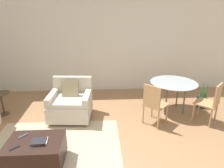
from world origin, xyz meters
name	(u,v)px	position (x,y,z in m)	size (l,w,h in m)	color
wall_back	(97,44)	(0.00, 3.57, 1.38)	(12.00, 0.06, 2.75)	beige
area_rug	(54,146)	(-0.74, 0.83, 0.00)	(2.35, 1.69, 0.01)	tan
armchair	(71,103)	(-0.57, 1.90, 0.34)	(0.94, 0.90, 0.86)	beige
ottoman	(36,152)	(-0.91, 0.40, 0.23)	(0.84, 0.62, 0.43)	black
book_stack	(39,141)	(-0.83, 0.37, 0.45)	(0.24, 0.21, 0.04)	beige
tv_remote_primary	(14,148)	(-1.14, 0.26, 0.43)	(0.14, 0.14, 0.01)	black
tv_remote_secondary	(23,136)	(-1.12, 0.55, 0.43)	(0.14, 0.15, 0.01)	#333338
side_table	(2,100)	(-2.16, 2.09, 0.38)	(0.40, 0.40, 0.53)	#4C3828
dining_table	(173,86)	(1.79, 2.07, 0.64)	(1.07, 1.07, 0.72)	#99A8AD
dining_chair_near_left	(154,102)	(1.18, 1.47, 0.52)	(0.59, 0.59, 0.90)	tan
dining_chair_near_right	(211,101)	(2.39, 1.47, 0.52)	(0.59, 0.59, 0.90)	tan
potted_plant_small	(202,100)	(2.63, 2.23, 0.19)	(0.26, 0.26, 0.68)	#333338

